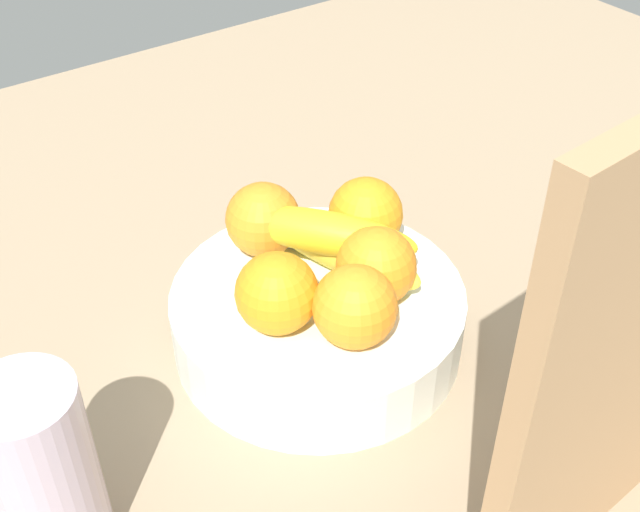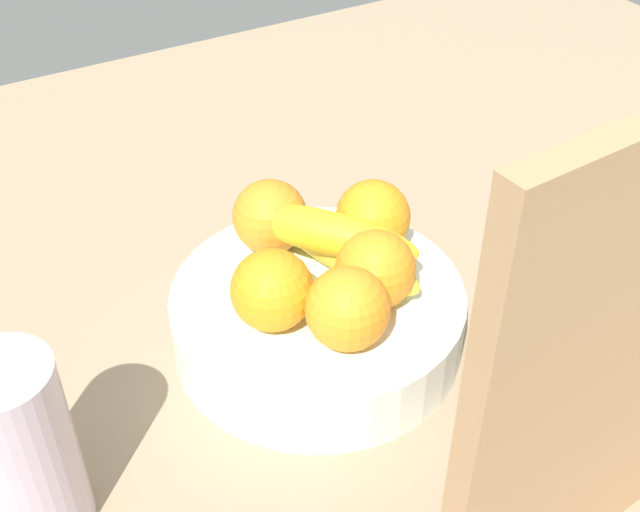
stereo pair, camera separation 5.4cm
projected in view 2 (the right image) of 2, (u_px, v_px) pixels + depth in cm
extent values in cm
cube|color=#9B8467|center=(325.00, 362.00, 76.48)|extent=(180.00, 140.00, 3.00)
cylinder|color=white|center=(320.00, 316.00, 74.73)|extent=(26.51, 26.51, 6.08)
sphere|color=orange|center=(271.00, 289.00, 67.66)|extent=(7.03, 7.03, 7.03)
sphere|color=orange|center=(348.00, 309.00, 65.77)|extent=(7.03, 7.03, 7.03)
sphere|color=orange|center=(375.00, 270.00, 69.67)|extent=(7.03, 7.03, 7.03)
sphere|color=orange|center=(373.00, 217.00, 75.76)|extent=(7.03, 7.03, 7.03)
sphere|color=orange|center=(270.00, 216.00, 75.81)|extent=(7.03, 7.03, 7.03)
ellipsoid|color=yellow|center=(344.00, 251.00, 74.21)|extent=(9.07, 17.40, 4.00)
ellipsoid|color=yellow|center=(328.00, 233.00, 72.64)|extent=(13.56, 15.89, 4.00)
cube|color=tan|center=(634.00, 359.00, 49.64)|extent=(28.06, 3.67, 36.00)
cylinder|color=#C0AFC5|center=(23.00, 450.00, 56.81)|extent=(7.40, 7.40, 15.69)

